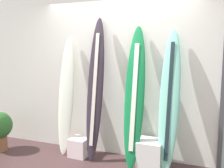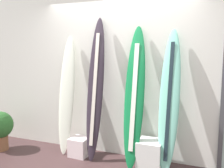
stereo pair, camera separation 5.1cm
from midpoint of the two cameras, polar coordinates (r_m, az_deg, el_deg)
name	(u,v)px [view 1 (the left image)]	position (r m, az deg, el deg)	size (l,w,h in m)	color
wall_back	(120,70)	(4.06, 1.52, 3.26)	(7.20, 0.20, 2.80)	white
surfboard_ivory	(66,95)	(4.18, -10.83, -2.57)	(0.28, 0.38, 1.96)	silver
surfboard_charcoal	(95,90)	(3.87, -4.26, -1.36)	(0.27, 0.44, 2.23)	#2D242F
surfboard_emerald	(134,97)	(3.66, 4.80, -3.11)	(0.31, 0.48, 2.08)	#13763D
surfboard_seafoam	(169,102)	(3.58, 12.70, -3.98)	(0.31, 0.44, 2.02)	#7ACEB7
display_block_left	(80,147)	(4.21, -7.84, -14.16)	(0.31, 0.31, 0.30)	white
display_block_center	(150,154)	(3.84, 8.42, -15.58)	(0.36, 0.36, 0.40)	white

